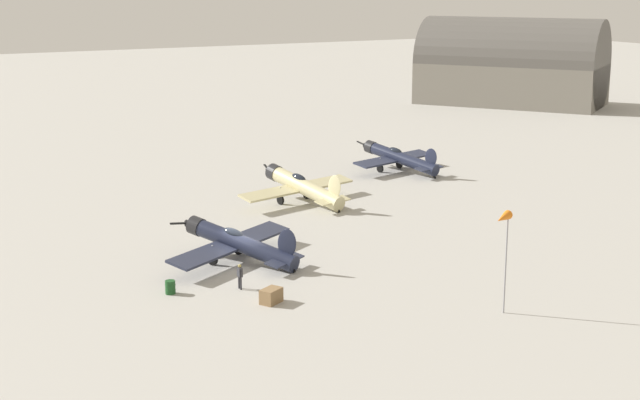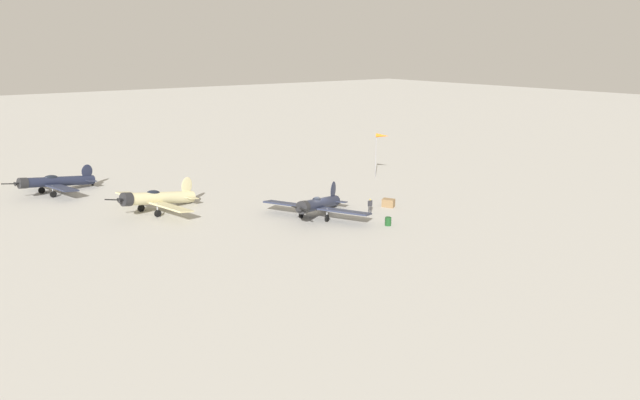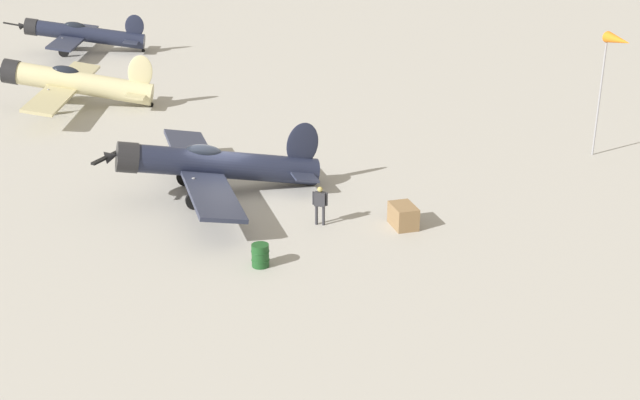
{
  "view_description": "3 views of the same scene",
  "coord_description": "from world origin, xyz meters",
  "px_view_note": "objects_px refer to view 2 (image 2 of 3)",
  "views": [
    {
      "loc": [
        25.83,
        58.03,
        19.65
      ],
      "look_at": [
        -10.78,
        -8.4,
        1.6
      ],
      "focal_mm": 52.59,
      "sensor_mm": 36.0,
      "label": 1
    },
    {
      "loc": [
        44.19,
        -32.49,
        17.59
      ],
      "look_at": [
        0.0,
        -0.0,
        1.8
      ],
      "focal_mm": 29.45,
      "sensor_mm": 36.0,
      "label": 2
    },
    {
      "loc": [
        33.38,
        12.13,
        13.68
      ],
      "look_at": [
        2.54,
        5.04,
        1.1
      ],
      "focal_mm": 46.61,
      "sensor_mm": 36.0,
      "label": 3
    }
  ],
  "objects_px": {
    "airplane_foreground": "(318,204)",
    "fuel_drum": "(388,221)",
    "equipment_crate": "(388,203)",
    "windsock_mast": "(382,138)",
    "ground_crew_mechanic": "(370,204)",
    "airplane_mid_apron": "(157,198)",
    "airplane_far_line": "(55,182)"
  },
  "relations": [
    {
      "from": "ground_crew_mechanic",
      "to": "equipment_crate",
      "type": "relative_size",
      "value": 1.02
    },
    {
      "from": "ground_crew_mechanic",
      "to": "fuel_drum",
      "type": "relative_size",
      "value": 1.92
    },
    {
      "from": "fuel_drum",
      "to": "airplane_foreground",
      "type": "bearing_deg",
      "value": -147.48
    },
    {
      "from": "equipment_crate",
      "to": "fuel_drum",
      "type": "relative_size",
      "value": 1.87
    },
    {
      "from": "fuel_drum",
      "to": "windsock_mast",
      "type": "bearing_deg",
      "value": 139.49
    },
    {
      "from": "ground_crew_mechanic",
      "to": "airplane_far_line",
      "type": "bearing_deg",
      "value": -137.64
    },
    {
      "from": "windsock_mast",
      "to": "ground_crew_mechanic",
      "type": "bearing_deg",
      "value": -46.73
    },
    {
      "from": "airplane_foreground",
      "to": "airplane_mid_apron",
      "type": "bearing_deg",
      "value": -71.53
    },
    {
      "from": "airplane_far_line",
      "to": "airplane_foreground",
      "type": "bearing_deg",
      "value": 111.68
    },
    {
      "from": "equipment_crate",
      "to": "airplane_mid_apron",
      "type": "bearing_deg",
      "value": -121.91
    },
    {
      "from": "airplane_foreground",
      "to": "ground_crew_mechanic",
      "type": "bearing_deg",
      "value": 127.95
    },
    {
      "from": "airplane_mid_apron",
      "to": "equipment_crate",
      "type": "xyz_separation_m",
      "value": [
        13.88,
        22.29,
        -1.12
      ]
    },
    {
      "from": "equipment_crate",
      "to": "fuel_drum",
      "type": "height_order",
      "value": "equipment_crate"
    },
    {
      "from": "airplane_mid_apron",
      "to": "fuel_drum",
      "type": "distance_m",
      "value": 25.76
    },
    {
      "from": "airplane_far_line",
      "to": "fuel_drum",
      "type": "height_order",
      "value": "airplane_far_line"
    },
    {
      "from": "ground_crew_mechanic",
      "to": "windsock_mast",
      "type": "height_order",
      "value": "windsock_mast"
    },
    {
      "from": "airplane_far_line",
      "to": "ground_crew_mechanic",
      "type": "bearing_deg",
      "value": 115.93
    },
    {
      "from": "airplane_foreground",
      "to": "fuel_drum",
      "type": "height_order",
      "value": "airplane_foreground"
    },
    {
      "from": "airplane_foreground",
      "to": "airplane_mid_apron",
      "type": "relative_size",
      "value": 0.93
    },
    {
      "from": "windsock_mast",
      "to": "airplane_foreground",
      "type": "bearing_deg",
      "value": -62.62
    },
    {
      "from": "ground_crew_mechanic",
      "to": "fuel_drum",
      "type": "xyz_separation_m",
      "value": [
        4.28,
        -1.28,
        -0.58
      ]
    },
    {
      "from": "ground_crew_mechanic",
      "to": "equipment_crate",
      "type": "xyz_separation_m",
      "value": [
        -0.6,
        3.38,
        -0.55
      ]
    },
    {
      "from": "equipment_crate",
      "to": "fuel_drum",
      "type": "distance_m",
      "value": 6.75
    },
    {
      "from": "airplane_foreground",
      "to": "equipment_crate",
      "type": "relative_size",
      "value": 6.99
    },
    {
      "from": "airplane_far_line",
      "to": "ground_crew_mechanic",
      "type": "relative_size",
      "value": 6.53
    },
    {
      "from": "airplane_foreground",
      "to": "fuel_drum",
      "type": "relative_size",
      "value": 13.07
    },
    {
      "from": "ground_crew_mechanic",
      "to": "fuel_drum",
      "type": "distance_m",
      "value": 4.5
    },
    {
      "from": "airplane_far_line",
      "to": "equipment_crate",
      "type": "distance_m",
      "value": 41.76
    },
    {
      "from": "equipment_crate",
      "to": "windsock_mast",
      "type": "xyz_separation_m",
      "value": [
        -10.8,
        8.72,
        5.33
      ]
    },
    {
      "from": "airplane_foreground",
      "to": "windsock_mast",
      "type": "relative_size",
      "value": 1.8
    },
    {
      "from": "ground_crew_mechanic",
      "to": "equipment_crate",
      "type": "height_order",
      "value": "ground_crew_mechanic"
    },
    {
      "from": "equipment_crate",
      "to": "ground_crew_mechanic",
      "type": "bearing_deg",
      "value": -79.99
    }
  ]
}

